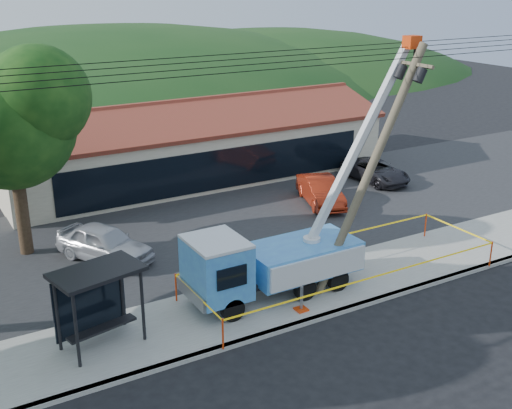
{
  "coord_description": "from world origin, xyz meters",
  "views": [
    {
      "loc": [
        -11.18,
        -13.9,
        11.44
      ],
      "look_at": [
        -0.2,
        5.0,
        3.56
      ],
      "focal_mm": 45.0,
      "sensor_mm": 36.0,
      "label": 1
    }
  ],
  "objects": [
    {
      "name": "bus_shelter",
      "position": [
        -6.46,
        4.29,
        2.1
      ],
      "size": [
        3.04,
        2.22,
        2.65
      ],
      "rotation": [
        0.0,
        0.0,
        0.21
      ],
      "color": "black",
      "rests_on": "ground"
    },
    {
      "name": "car_red",
      "position": [
        7.59,
        11.72,
        0.0
      ],
      "size": [
        2.79,
        4.59,
        1.43
      ],
      "primitive_type": "imported",
      "rotation": [
        0.0,
        0.0,
        -0.32
      ],
      "color": "#99230F",
      "rests_on": "ground"
    },
    {
      "name": "utility_truck",
      "position": [
        0.02,
        4.36,
        1.62
      ],
      "size": [
        9.48,
        3.61,
        9.17
      ],
      "color": "black",
      "rests_on": "ground"
    },
    {
      "name": "ground",
      "position": [
        0.0,
        0.0,
        0.0
      ],
      "size": [
        120.0,
        120.0,
        0.0
      ],
      "primitive_type": "plane",
      "color": "black",
      "rests_on": "ground"
    },
    {
      "name": "curb",
      "position": [
        0.0,
        2.1,
        0.07
      ],
      "size": [
        60.0,
        0.25,
        0.15
      ],
      "primitive_type": "cube",
      "color": "gray",
      "rests_on": "ground"
    },
    {
      "name": "caution_tape",
      "position": [
        2.93,
        3.76,
        0.96
      ],
      "size": [
        12.34,
        3.77,
        1.09
      ],
      "color": "red",
      "rests_on": "ground"
    },
    {
      "name": "strip_mall",
      "position": [
        4.0,
        19.98,
        1.88
      ],
      "size": [
        22.5,
        8.53,
        4.67
      ],
      "color": "#C1B599",
      "rests_on": "ground"
    },
    {
      "name": "car_silver",
      "position": [
        -4.29,
        10.55,
        0.0
      ],
      "size": [
        3.68,
        4.75,
        1.51
      ],
      "primitive_type": "imported",
      "rotation": [
        0.0,
        0.0,
        0.5
      ],
      "color": "#B3B4BB",
      "rests_on": "ground"
    },
    {
      "name": "car_dark",
      "position": [
        12.61,
        13.31,
        0.0
      ],
      "size": [
        2.14,
        4.51,
        1.25
      ],
      "primitive_type": "imported",
      "rotation": [
        0.0,
        0.0,
        0.02
      ],
      "color": "black",
      "rests_on": "ground"
    },
    {
      "name": "hill_east",
      "position": [
        30.0,
        55.0,
        0.0
      ],
      "size": [
        72.8,
        52.0,
        26.0
      ],
      "primitive_type": "ellipsoid",
      "color": "#153B16",
      "rests_on": "ground"
    },
    {
      "name": "parking_lot",
      "position": [
        0.0,
        12.0,
        0.05
      ],
      "size": [
        60.0,
        12.0,
        0.1
      ],
      "primitive_type": "cube",
      "color": "#28282B",
      "rests_on": "ground"
    },
    {
      "name": "leaning_pole",
      "position": [
        4.05,
        3.56,
        5.08
      ],
      "size": [
        4.59,
        1.82,
        9.06
      ],
      "color": "brown",
      "rests_on": "ground"
    },
    {
      "name": "tree_lot",
      "position": [
        -7.0,
        13.0,
        6.21
      ],
      "size": [
        6.3,
        5.6,
        8.94
      ],
      "color": "#332316",
      "rests_on": "ground"
    },
    {
      "name": "hill_center",
      "position": [
        10.0,
        55.0,
        0.0
      ],
      "size": [
        89.6,
        64.0,
        32.0
      ],
      "primitive_type": "ellipsoid",
      "color": "#153B16",
      "rests_on": "ground"
    },
    {
      "name": "sidewalk",
      "position": [
        0.0,
        4.0,
        0.07
      ],
      "size": [
        60.0,
        4.0,
        0.15
      ],
      "primitive_type": "cube",
      "color": "gray",
      "rests_on": "ground"
    }
  ]
}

